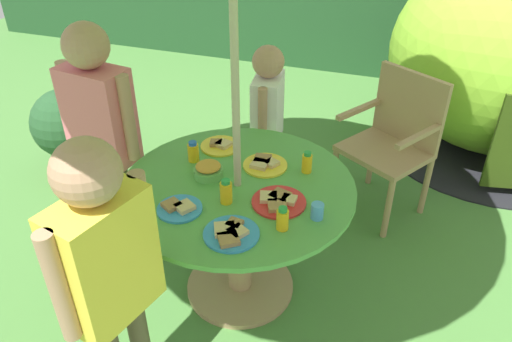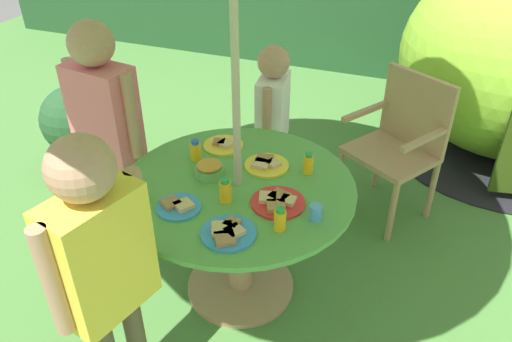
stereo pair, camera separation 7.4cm
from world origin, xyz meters
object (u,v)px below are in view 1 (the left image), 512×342
(wooden_chair, at_px, (394,136))
(plate_far_left, at_px, (231,233))
(juice_bottle_near_left, at_px, (193,152))
(juice_bottle_center_front, at_px, (307,163))
(child_in_pink_shirt, at_px, (99,116))
(plate_back_edge, at_px, (179,208))
(plate_far_right, at_px, (220,145))
(child_in_white_shirt, at_px, (268,110))
(juice_bottle_front_edge, at_px, (227,192))
(snack_bowl, at_px, (208,170))
(plate_near_right, at_px, (265,164))
(potted_plant, at_px, (68,128))
(juice_bottle_mid_left, at_px, (283,219))
(child_in_yellow_shirt, at_px, (106,259))
(garden_table, at_px, (239,219))
(cup_near, at_px, (317,211))
(plate_mid_right, at_px, (278,201))
(juice_bottle_center_back, at_px, (138,194))

(wooden_chair, bearing_deg, plate_far_left, -79.49)
(juice_bottle_near_left, distance_m, juice_bottle_center_front, 0.59)
(child_in_pink_shirt, height_order, plate_back_edge, child_in_pink_shirt)
(plate_far_right, bearing_deg, child_in_white_shirt, 77.14)
(juice_bottle_center_front, bearing_deg, child_in_pink_shirt, -175.21)
(plate_back_edge, xyz_separation_m, plate_far_left, (0.28, -0.09, 0.00))
(juice_bottle_near_left, height_order, juice_bottle_front_edge, juice_bottle_front_edge)
(snack_bowl, xyz_separation_m, plate_near_right, (0.23, 0.18, -0.02))
(potted_plant, distance_m, juice_bottle_mid_left, 2.16)
(child_in_yellow_shirt, relative_size, plate_back_edge, 6.53)
(potted_plant, distance_m, child_in_pink_shirt, 1.11)
(plate_far_left, relative_size, juice_bottle_near_left, 2.15)
(garden_table, bearing_deg, plate_near_right, 70.29)
(child_in_white_shirt, bearing_deg, cup_near, 22.23)
(plate_mid_right, bearing_deg, snack_bowl, 165.43)
(juice_bottle_mid_left, height_order, cup_near, juice_bottle_mid_left)
(cup_near, bearing_deg, snack_bowl, 165.63)
(plate_mid_right, height_order, juice_bottle_center_back, juice_bottle_center_back)
(wooden_chair, bearing_deg, garden_table, -90.00)
(plate_back_edge, bearing_deg, garden_table, 56.45)
(juice_bottle_near_left, bearing_deg, child_in_pink_shirt, -179.31)
(juice_bottle_center_back, bearing_deg, plate_far_left, -9.35)
(potted_plant, xyz_separation_m, juice_bottle_front_edge, (1.60, -0.87, 0.40))
(juice_bottle_center_front, height_order, cup_near, juice_bottle_center_front)
(child_in_yellow_shirt, height_order, juice_bottle_mid_left, child_in_yellow_shirt)
(garden_table, xyz_separation_m, plate_back_edge, (-0.18, -0.27, 0.22))
(wooden_chair, height_order, plate_far_left, wooden_chair)
(juice_bottle_near_left, relative_size, juice_bottle_mid_left, 1.01)
(garden_table, bearing_deg, child_in_pink_shirt, 171.38)
(plate_back_edge, bearing_deg, plate_near_right, 61.92)
(juice_bottle_center_front, relative_size, juice_bottle_center_back, 1.07)
(potted_plant, bearing_deg, plate_far_left, -32.50)
(potted_plant, bearing_deg, plate_back_edge, -35.10)
(potted_plant, xyz_separation_m, juice_bottle_near_left, (1.30, -0.59, 0.39))
(potted_plant, xyz_separation_m, plate_mid_right, (1.83, -0.80, 0.36))
(plate_near_right, bearing_deg, snack_bowl, -142.78)
(garden_table, relative_size, plate_far_right, 5.26)
(snack_bowl, relative_size, plate_mid_right, 0.58)
(snack_bowl, height_order, cup_near, snack_bowl)
(child_in_yellow_shirt, xyz_separation_m, juice_bottle_center_front, (0.49, 1.00, -0.10))
(child_in_yellow_shirt, relative_size, cup_near, 18.05)
(juice_bottle_near_left, bearing_deg, juice_bottle_center_back, -101.59)
(plate_near_right, bearing_deg, garden_table, -109.71)
(plate_mid_right, relative_size, plate_near_right, 1.11)
(plate_back_edge, xyz_separation_m, juice_bottle_center_front, (0.47, 0.49, 0.04))
(juice_bottle_front_edge, bearing_deg, juice_bottle_center_front, 52.10)
(plate_far_right, height_order, juice_bottle_center_back, juice_bottle_center_back)
(child_in_yellow_shirt, height_order, juice_bottle_center_back, child_in_yellow_shirt)
(juice_bottle_mid_left, bearing_deg, juice_bottle_center_front, 91.07)
(juice_bottle_mid_left, bearing_deg, juice_bottle_front_edge, 161.67)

